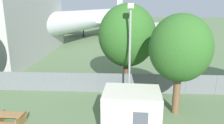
% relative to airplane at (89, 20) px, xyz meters
% --- Properties ---
extents(perimeter_fence, '(56.07, 0.07, 1.78)m').
position_rel_airplane_xyz_m(perimeter_fence, '(5.63, -30.74, -3.28)').
color(perimeter_fence, slate).
rests_on(perimeter_fence, ground).
extents(airplane, '(38.40, 46.44, 12.45)m').
position_rel_airplane_xyz_m(airplane, '(0.00, 0.00, 0.00)').
color(airplane, silver).
rests_on(airplane, ground).
extents(portable_cabin, '(3.54, 2.73, 2.64)m').
position_rel_airplane_xyz_m(portable_cabin, '(8.28, -36.68, -2.85)').
color(portable_cabin, beige).
rests_on(portable_cabin, ground).
extents(picnic_bench_near_cabin, '(1.78, 1.46, 0.76)m').
position_rel_airplane_xyz_m(picnic_bench_near_cabin, '(0.40, -36.48, -3.70)').
color(picnic_bench_near_cabin, olive).
rests_on(picnic_bench_near_cabin, ground).
extents(tree_near_hangar, '(5.12, 5.12, 7.75)m').
position_rel_airplane_xyz_m(tree_near_hangar, '(8.05, -29.40, 0.73)').
color(tree_near_hangar, brown).
rests_on(tree_near_hangar, ground).
extents(tree_behind_benches, '(4.21, 4.21, 7.13)m').
position_rel_airplane_xyz_m(tree_behind_benches, '(11.55, -34.22, 0.61)').
color(tree_behind_benches, brown).
rests_on(tree_behind_benches, ground).
extents(light_mast, '(0.44, 0.44, 7.72)m').
position_rel_airplane_xyz_m(light_mast, '(8.22, -32.51, 0.55)').
color(light_mast, '#99999E').
rests_on(light_mast, ground).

